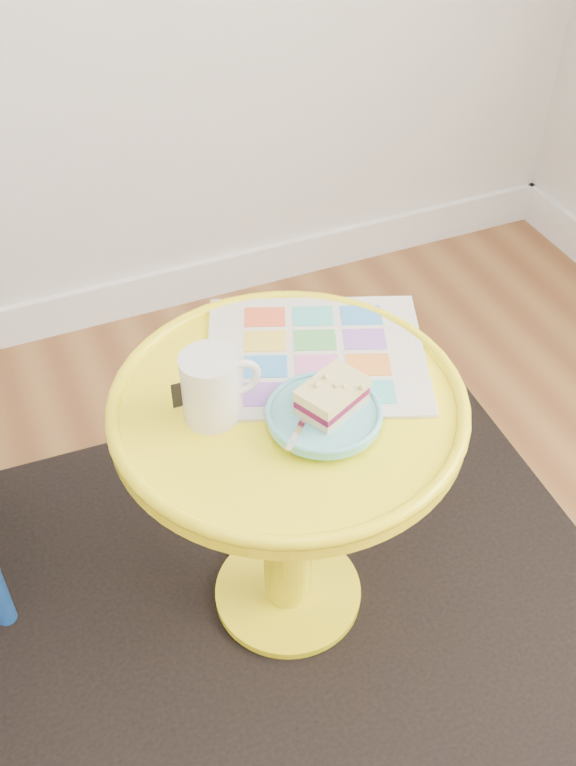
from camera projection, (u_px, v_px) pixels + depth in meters
name	position (u px, v px, depth m)	size (l,w,h in m)	color
rug	(288.00, 595.00, 1.74)	(1.30, 1.10, 0.01)	black
side_table	(288.00, 466.00, 1.47)	(0.58, 0.58, 0.55)	yellow
newspaper	(316.00, 354.00, 1.45)	(0.37, 0.31, 0.01)	silver
mug	(212.00, 385.00, 1.31)	(0.13, 0.09, 0.12)	white
plate	(324.00, 415.00, 1.32)	(0.18, 0.18, 0.02)	#5EBEC8
cake_slice	(332.00, 396.00, 1.31)	(0.12, 0.11, 0.05)	#D3BC8C
fork	(306.00, 416.00, 1.30)	(0.11, 0.11, 0.00)	silver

